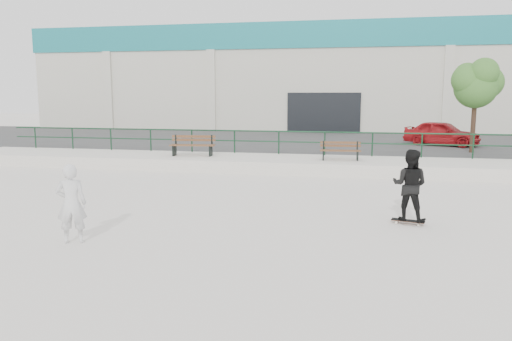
% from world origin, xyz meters
% --- Properties ---
extents(ground, '(120.00, 120.00, 0.00)m').
position_xyz_m(ground, '(0.00, 0.00, 0.00)').
color(ground, silver).
rests_on(ground, ground).
extents(ledge, '(30.00, 3.00, 0.50)m').
position_xyz_m(ledge, '(0.00, 9.50, 0.25)').
color(ledge, silver).
rests_on(ledge, ground).
extents(parking_strip, '(60.00, 14.00, 0.50)m').
position_xyz_m(parking_strip, '(0.00, 18.00, 0.25)').
color(parking_strip, '#3A3A3A').
rests_on(parking_strip, ground).
extents(railing, '(28.00, 0.06, 1.03)m').
position_xyz_m(railing, '(-0.00, 10.80, 1.24)').
color(railing, '#153A22').
rests_on(railing, ledge).
extents(commercial_building, '(44.20, 16.33, 8.00)m').
position_xyz_m(commercial_building, '(-0.00, 31.99, 4.58)').
color(commercial_building, beige).
rests_on(commercial_building, ground).
extents(bench_left, '(1.95, 0.74, 0.88)m').
position_xyz_m(bench_left, '(-4.53, 9.53, 0.93)').
color(bench_left, '#4C291A').
rests_on(bench_left, ledge).
extents(bench_right, '(1.64, 0.57, 0.74)m').
position_xyz_m(bench_right, '(1.72, 9.37, 0.87)').
color(bench_right, '#4C291A').
rests_on(bench_right, ledge).
extents(tree, '(2.34, 2.08, 4.17)m').
position_xyz_m(tree, '(7.47, 13.20, 3.62)').
color(tree, '#423021').
rests_on(tree, parking_strip).
extents(red_car, '(4.00, 2.90, 1.26)m').
position_xyz_m(red_car, '(6.59, 16.17, 1.13)').
color(red_car, '#A9141A').
rests_on(red_car, parking_strip).
extents(skateboard, '(0.81, 0.39, 0.09)m').
position_xyz_m(skateboard, '(3.67, 1.56, 0.07)').
color(skateboard, black).
rests_on(skateboard, ground).
extents(standing_skater, '(1.00, 0.87, 1.73)m').
position_xyz_m(standing_skater, '(3.67, 1.56, 0.96)').
color(standing_skater, black).
rests_on(standing_skater, skateboard).
extents(seated_skater, '(0.73, 0.61, 1.69)m').
position_xyz_m(seated_skater, '(-3.44, -1.49, 0.85)').
color(seated_skater, silver).
rests_on(seated_skater, ground).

